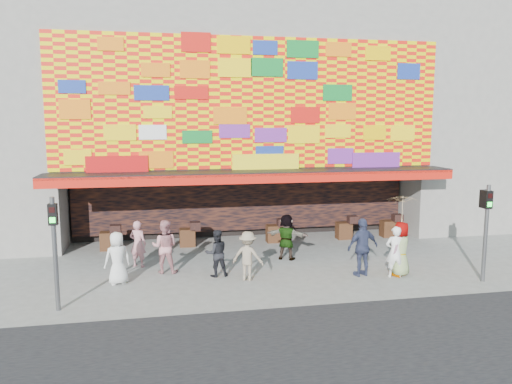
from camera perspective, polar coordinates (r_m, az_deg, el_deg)
ground at (r=15.92m, az=2.29°, el=-9.82°), size 90.00×90.00×0.00m
road_strip at (r=10.20m, az=11.28°, el=-20.76°), size 30.00×8.00×0.02m
shop_building at (r=23.17m, az=-2.34°, el=8.97°), size 15.20×9.40×10.00m
neighbor_right at (r=28.10m, az=25.34°, el=9.63°), size 11.00×8.00×12.00m
signal_left at (r=13.84m, az=-22.05°, el=-5.19°), size 0.22×0.20×3.00m
signal_right at (r=16.68m, az=24.84°, el=-3.14°), size 0.22×0.20×3.00m
ped_a at (r=15.72m, az=-15.56°, el=-7.29°), size 0.92×0.76×1.61m
ped_b at (r=17.35m, az=-13.35°, el=-5.78°), size 0.69×0.59×1.59m
ped_c at (r=15.95m, az=-4.54°, el=-6.98°), size 0.79×0.64×1.51m
ped_d at (r=15.51m, az=-0.95°, el=-7.33°), size 1.14×0.97×1.54m
ped_e at (r=16.26m, az=12.09°, el=-6.19°), size 1.16×0.67×1.86m
ped_f at (r=17.80m, az=3.51°, el=-5.13°), size 1.57×1.16×1.64m
ped_g at (r=16.58m, az=16.23°, el=-6.27°), size 1.02×0.94×1.75m
ped_h at (r=16.41m, az=15.60°, el=-6.60°), size 0.64×0.47×1.63m
ped_i at (r=16.50m, az=-10.40°, el=-6.15°), size 0.97×0.83×1.74m
parasol at (r=16.31m, az=16.41°, el=-1.94°), size 1.19×1.21×1.84m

